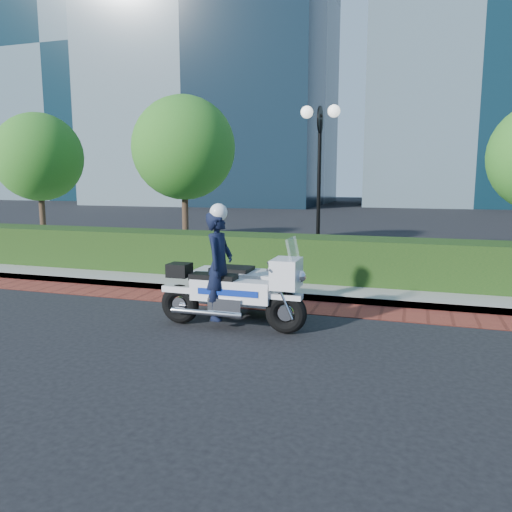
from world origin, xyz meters
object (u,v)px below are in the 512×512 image
(police_motorcycle, at_px, (233,282))
(tree_b, at_px, (184,148))
(tree_a, at_px, (39,157))
(lamppost, at_px, (319,161))

(police_motorcycle, bearing_deg, tree_b, 121.93)
(tree_b, bearing_deg, tree_a, 180.00)
(tree_a, relative_size, tree_b, 0.94)
(lamppost, xyz_separation_m, tree_a, (-10.00, 1.30, 0.26))
(tree_b, bearing_deg, lamppost, -16.11)
(lamppost, height_order, police_motorcycle, lamppost)
(tree_a, distance_m, tree_b, 5.50)
(lamppost, distance_m, tree_a, 10.09)
(lamppost, distance_m, police_motorcycle, 5.57)
(police_motorcycle, bearing_deg, tree_a, 146.12)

